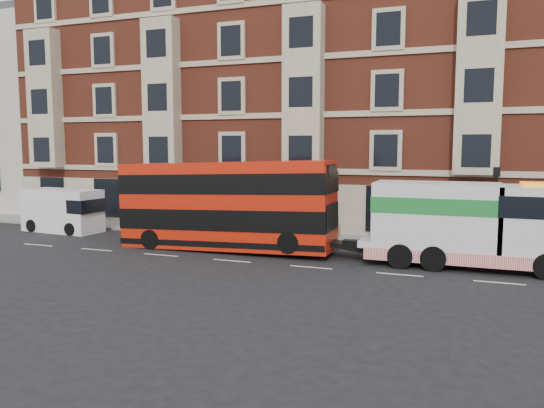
{
  "coord_description": "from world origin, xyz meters",
  "views": [
    {
      "loc": [
        10.61,
        -23.06,
        5.55
      ],
      "look_at": [
        0.61,
        4.0,
        2.4
      ],
      "focal_mm": 35.0,
      "sensor_mm": 36.0,
      "label": 1
    }
  ],
  "objects_px": {
    "tow_truck": "(466,223)",
    "double_decker_bus": "(226,204)",
    "box_van": "(62,211)",
    "pedestrian": "(80,213)"
  },
  "relations": [
    {
      "from": "tow_truck",
      "to": "double_decker_bus",
      "type": "bearing_deg",
      "value": -180.0
    },
    {
      "from": "box_van",
      "to": "pedestrian",
      "type": "xyz_separation_m",
      "value": [
        -0.08,
        1.78,
        -0.36
      ]
    },
    {
      "from": "pedestrian",
      "to": "tow_truck",
      "type": "bearing_deg",
      "value": -1.61
    },
    {
      "from": "box_van",
      "to": "pedestrian",
      "type": "bearing_deg",
      "value": 97.76
    },
    {
      "from": "box_van",
      "to": "tow_truck",
      "type": "bearing_deg",
      "value": 0.74
    },
    {
      "from": "double_decker_bus",
      "to": "tow_truck",
      "type": "xyz_separation_m",
      "value": [
        12.06,
        0.0,
        -0.44
      ]
    },
    {
      "from": "double_decker_bus",
      "to": "pedestrian",
      "type": "distance_m",
      "value": 13.38
    },
    {
      "from": "double_decker_bus",
      "to": "tow_truck",
      "type": "relative_size",
      "value": 1.25
    },
    {
      "from": "double_decker_bus",
      "to": "tow_truck",
      "type": "height_order",
      "value": "double_decker_bus"
    },
    {
      "from": "double_decker_bus",
      "to": "pedestrian",
      "type": "relative_size",
      "value": 6.85
    }
  ]
}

